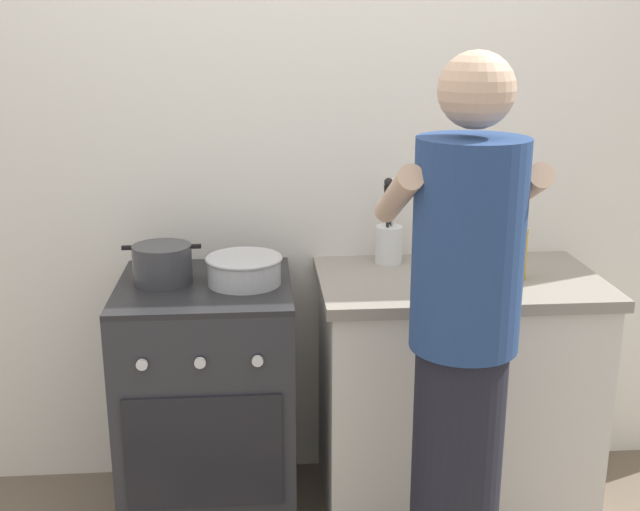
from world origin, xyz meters
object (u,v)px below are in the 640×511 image
object	(u,v)px
spice_bottle	(477,263)
person	(462,359)
oil_bottle	(519,253)
utensil_crock	(389,237)
mixing_bowl	(244,269)
stove_range	(209,402)
pot	(163,264)

from	to	relation	value
spice_bottle	person	xyz separation A→B (m)	(-0.21, -0.62, -0.09)
oil_bottle	person	size ratio (longest dim) A/B	0.13
oil_bottle	utensil_crock	bearing A→B (deg)	150.75
mixing_bowl	spice_bottle	xyz separation A→B (m)	(0.82, 0.02, -0.01)
stove_range	spice_bottle	xyz separation A→B (m)	(0.96, 0.01, 0.50)
spice_bottle	pot	bearing A→B (deg)	179.38
mixing_bowl	oil_bottle	xyz separation A→B (m)	(0.95, -0.02, 0.04)
pot	utensil_crock	distance (m)	0.84
spice_bottle	person	distance (m)	0.66
utensil_crock	person	xyz separation A→B (m)	(0.07, -0.82, -0.14)
pot	utensil_crock	world-z (taller)	utensil_crock
spice_bottle	oil_bottle	size ratio (longest dim) A/B	0.43
utensil_crock	spice_bottle	bearing A→B (deg)	-34.25
pot	oil_bottle	size ratio (longest dim) A/B	1.17
pot	utensil_crock	size ratio (longest dim) A/B	0.83
pot	person	world-z (taller)	person
utensil_crock	person	world-z (taller)	person
utensil_crock	mixing_bowl	bearing A→B (deg)	-158.13
utensil_crock	spice_bottle	distance (m)	0.35
pot	oil_bottle	xyz separation A→B (m)	(1.23, -0.05, 0.03)
stove_range	spice_bottle	bearing A→B (deg)	0.56
pot	stove_range	bearing A→B (deg)	-8.69
mixing_bowl	spice_bottle	world-z (taller)	same
stove_range	utensil_crock	bearing A→B (deg)	16.74
spice_bottle	utensil_crock	bearing A→B (deg)	145.75
stove_range	person	distance (m)	1.05
pot	spice_bottle	size ratio (longest dim) A/B	2.75
person	mixing_bowl	bearing A→B (deg)	135.55
pot	person	bearing A→B (deg)	-35.39
mixing_bowl	person	distance (m)	0.86
mixing_bowl	pot	bearing A→B (deg)	173.23
mixing_bowl	spice_bottle	distance (m)	0.82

